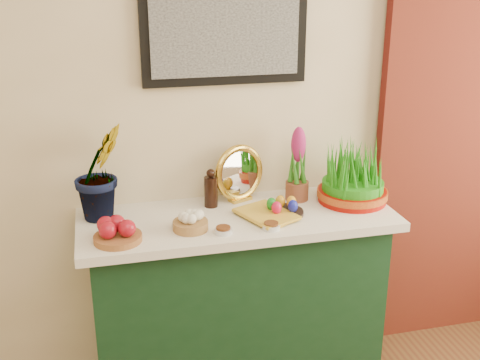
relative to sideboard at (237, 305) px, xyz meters
name	(u,v)px	position (x,y,z in m)	size (l,w,h in m)	color
sideboard	(237,305)	(0.00, 0.00, 0.00)	(1.30, 0.45, 0.85)	#13351C
tablecloth	(237,218)	(0.00, 0.00, 0.45)	(1.40, 0.55, 0.04)	white
hyacinth_green	(99,157)	(-0.58, 0.11, 0.74)	(0.28, 0.24, 0.56)	#2D7C1D
apple_bowl	(117,232)	(-0.53, -0.15, 0.51)	(0.24, 0.24, 0.10)	brown
garlic_basket	(190,222)	(-0.23, -0.11, 0.50)	(0.17, 0.17, 0.08)	#AB7745
vinegar_cruet	(211,190)	(-0.09, 0.12, 0.54)	(0.06, 0.06, 0.18)	black
mirror	(239,174)	(0.05, 0.17, 0.59)	(0.27, 0.16, 0.27)	gold
book	(249,219)	(0.03, -0.10, 0.48)	(0.17, 0.25, 0.03)	gold
spice_dish_left	(223,230)	(-0.10, -0.18, 0.48)	(0.07, 0.07, 0.03)	silver
spice_dish_right	(271,226)	(0.10, -0.19, 0.48)	(0.08, 0.08, 0.03)	silver
egg_plate	(283,209)	(0.19, -0.05, 0.49)	(0.20, 0.20, 0.08)	black
hyacinth_pink	(298,167)	(0.32, 0.11, 0.62)	(0.11, 0.11, 0.35)	brown
wheatgrass_sabzeh	(353,177)	(0.56, 0.02, 0.58)	(0.33, 0.33, 0.27)	#9B0C03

